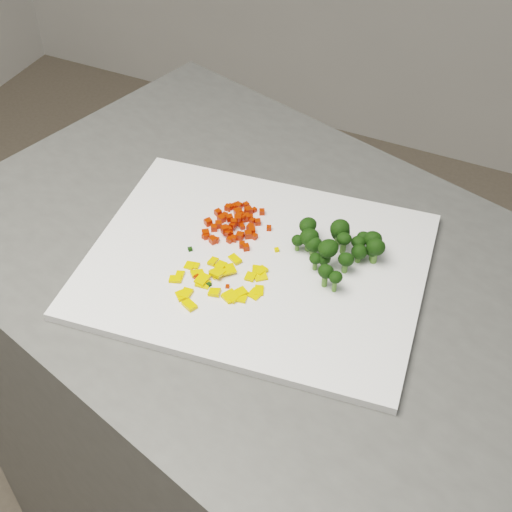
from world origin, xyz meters
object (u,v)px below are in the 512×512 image
at_px(cutting_board, 256,264).
at_px(broccoli_pile, 339,246).
at_px(counter_block, 258,432).
at_px(carrot_pile, 235,221).
at_px(pepper_pile, 219,276).

relative_size(cutting_board, broccoli_pile, 3.75).
bearing_deg(cutting_board, counter_block, 107.15).
height_order(carrot_pile, broccoli_pile, broccoli_pile).
xyz_separation_m(carrot_pile, pepper_pile, (0.03, -0.10, -0.01)).
bearing_deg(pepper_pile, broccoli_pile, 37.91).
relative_size(pepper_pile, broccoli_pile, 0.97).
distance_m(cutting_board, pepper_pile, 0.06).
xyz_separation_m(counter_block, carrot_pile, (-0.05, 0.02, 0.48)).
distance_m(counter_block, pepper_pile, 0.48).
distance_m(carrot_pile, broccoli_pile, 0.15).
xyz_separation_m(counter_block, cutting_board, (0.01, -0.03, 0.46)).
relative_size(counter_block, broccoli_pile, 7.61).
bearing_deg(pepper_pile, counter_block, 75.47).
distance_m(counter_block, carrot_pile, 0.48).
bearing_deg(cutting_board, carrot_pile, 138.92).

